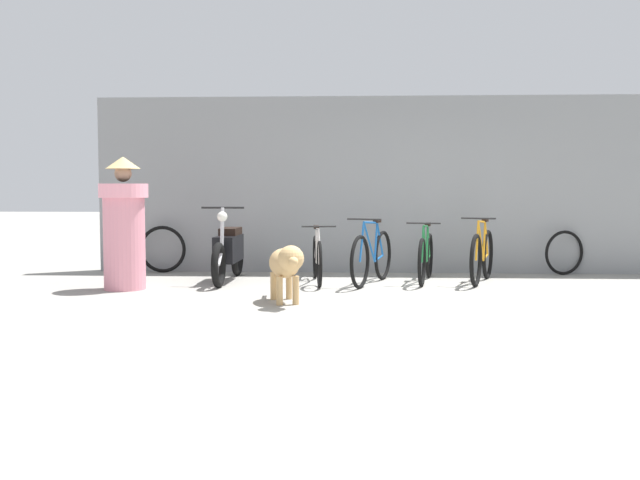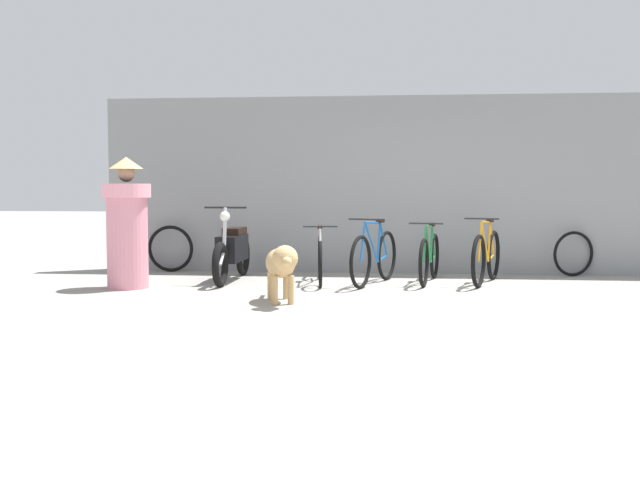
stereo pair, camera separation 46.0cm
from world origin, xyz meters
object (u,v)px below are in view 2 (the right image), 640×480
bicycle_0 (320,258)px  bicycle_2 (429,258)px  stray_dog (281,264)px  spare_tire_left (171,249)px  bicycle_1 (374,257)px  spare_tire_right (573,254)px  bicycle_3 (486,257)px  person_in_robes (127,224)px  motorcycle (232,251)px

bicycle_0 → bicycle_2: (1.51, 0.16, 0.01)m
stray_dog → spare_tire_left: size_ratio=1.67×
stray_dog → bicycle_2: bearing=123.1°
bicycle_0 → bicycle_1: (0.75, -0.10, 0.04)m
spare_tire_left → spare_tire_right: (6.12, 0.01, -0.03)m
bicycle_1 → bicycle_3: bearing=117.5°
bicycle_3 → spare_tire_right: 1.69m
bicycle_1 → person_in_robes: (-3.21, -0.69, 0.47)m
bicycle_2 → bicycle_0: bearing=-73.1°
person_in_robes → bicycle_1: bearing=-158.4°
bicycle_1 → bicycle_0: bearing=-78.7°
bicycle_0 → stray_dog: (-0.26, -1.85, 0.12)m
bicycle_2 → motorcycle: size_ratio=0.85×
motorcycle → stray_dog: size_ratio=1.61×
bicycle_0 → motorcycle: motorcycle is taller
bicycle_2 → bicycle_3: size_ratio=1.03×
bicycle_2 → spare_tire_left: (-3.97, 0.93, 0.01)m
spare_tire_left → bicycle_0: bearing=-24.0°
bicycle_1 → stray_dog: (-1.01, -1.75, 0.08)m
motorcycle → person_in_robes: 1.54m
bicycle_3 → spare_tire_left: 4.84m
bicycle_0 → spare_tire_right: (3.67, 1.10, -0.00)m
motorcycle → spare_tire_right: (4.92, 1.04, -0.09)m
spare_tire_left → bicycle_3: bearing=-11.5°
motorcycle → spare_tire_left: size_ratio=2.67×
bicycle_0 → motorcycle: size_ratio=0.87×
motorcycle → person_in_robes: size_ratio=1.13×
bicycle_2 → motorcycle: motorcycle is taller
bicycle_2 → spare_tire_right: (2.16, 0.94, -0.01)m
motorcycle → bicycle_2: bearing=93.2°
bicycle_0 → motorcycle: 1.25m
bicycle_0 → bicycle_2: bearing=89.7°
motorcycle → person_in_robes: (-1.21, -0.85, 0.42)m
bicycle_3 → spare_tire_left: bicycle_3 is taller
person_in_robes → spare_tire_right: person_in_robes is taller
person_in_robes → spare_tire_right: 6.43m
bicycle_0 → spare_tire_right: 3.83m
spare_tire_left → bicycle_2: bearing=-13.2°
bicycle_1 → bicycle_3: size_ratio=1.02×
spare_tire_left → spare_tire_right: size_ratio=1.08×
bicycle_0 → spare_tire_left: (-2.46, 1.09, 0.03)m
bicycle_1 → motorcycle: motorcycle is taller
bicycle_2 → spare_tire_left: bearing=-92.4°
bicycle_2 → bicycle_3: (0.77, -0.03, 0.02)m
spare_tire_right → bicycle_3: bearing=-144.9°
bicycle_2 → bicycle_1: bearing=-60.1°
stray_dog → bicycle_1: bearing=134.4°
motorcycle → stray_dog: bearing=28.6°
bicycle_0 → motorcycle: (-1.25, 0.07, 0.09)m
bicycle_1 → spare_tire_right: bearing=131.3°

